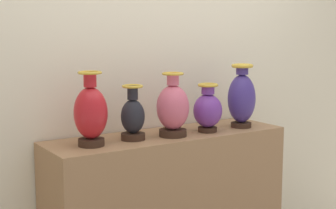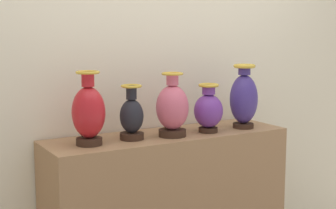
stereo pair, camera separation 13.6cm
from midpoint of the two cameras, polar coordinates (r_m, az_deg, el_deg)
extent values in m
cube|color=beige|center=(3.04, -1.27, 7.52)|extent=(3.85, 0.10, 3.16)
cylinder|color=#382319|center=(2.61, -7.44, -4.17)|extent=(0.14, 0.14, 0.04)
ellipsoid|color=red|center=(2.59, -7.50, -0.90)|extent=(0.17, 0.17, 0.27)
cylinder|color=red|center=(2.57, -7.57, 2.83)|extent=(0.07, 0.07, 0.07)
torus|color=gold|center=(2.56, -7.58, 3.63)|extent=(0.12, 0.12, 0.01)
cylinder|color=#382319|center=(2.73, -2.69, -3.60)|extent=(0.13, 0.13, 0.04)
ellipsoid|color=black|center=(2.71, -2.71, -1.33)|extent=(0.13, 0.13, 0.18)
cylinder|color=black|center=(2.69, -2.72, 1.34)|extent=(0.06, 0.06, 0.07)
torus|color=gold|center=(2.69, -2.73, 2.10)|extent=(0.11, 0.11, 0.01)
cylinder|color=#382319|center=(2.81, 1.88, -3.23)|extent=(0.15, 0.15, 0.04)
ellipsoid|color=#CC5972|center=(2.78, 1.90, -0.34)|extent=(0.18, 0.18, 0.25)
cylinder|color=#CC5972|center=(2.76, 1.91, 2.85)|extent=(0.07, 0.07, 0.06)
torus|color=gold|center=(2.76, 1.91, 3.51)|extent=(0.12, 0.12, 0.01)
cylinder|color=#382319|center=(2.93, 5.90, -2.87)|extent=(0.11, 0.11, 0.03)
ellipsoid|color=#6B3393|center=(2.92, 5.93, -0.73)|extent=(0.17, 0.17, 0.19)
cylinder|color=#6B3393|center=(2.90, 5.97, 1.67)|extent=(0.07, 0.07, 0.05)
torus|color=gold|center=(2.90, 5.97, 2.19)|extent=(0.12, 0.12, 0.02)
cylinder|color=#382319|center=(3.09, 9.76, -2.36)|extent=(0.13, 0.13, 0.03)
ellipsoid|color=#3F2D7F|center=(3.07, 9.83, 0.60)|extent=(0.17, 0.17, 0.29)
cylinder|color=#3F2D7F|center=(3.05, 9.91, 3.82)|extent=(0.07, 0.07, 0.05)
torus|color=gold|center=(3.05, 9.93, 4.31)|extent=(0.13, 0.13, 0.02)
camera|label=1|loc=(0.07, -88.63, 0.20)|focal=53.83mm
camera|label=2|loc=(0.07, 91.37, -0.20)|focal=53.83mm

